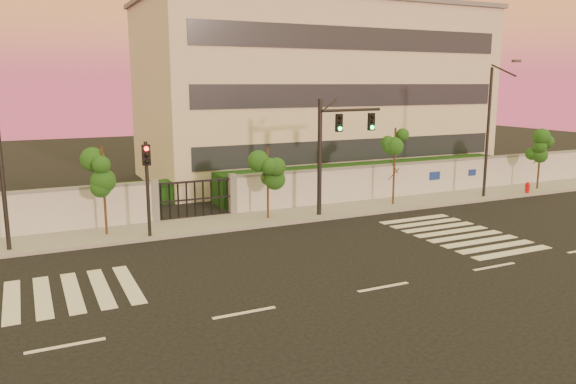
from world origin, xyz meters
name	(u,v)px	position (x,y,z in m)	size (l,w,h in m)	color
ground	(383,287)	(0.00, 0.00, 0.00)	(120.00, 120.00, 0.00)	black
sidewalk	(262,218)	(0.00, 10.50, 0.07)	(60.00, 3.00, 0.15)	gray
perimeter_wall	(253,194)	(0.10, 12.00, 1.07)	(60.00, 0.36, 2.20)	#BABDC2
hedge_row	(252,188)	(1.17, 14.74, 0.82)	(41.00, 4.25, 1.80)	#173810
institutional_building	(314,92)	(9.00, 21.99, 6.16)	(24.40, 12.40, 12.25)	beige
road_markings	(292,262)	(-1.58, 3.76, 0.01)	(57.00, 7.62, 0.02)	silver
street_tree_c	(103,171)	(-7.49, 10.49, 3.00)	(1.36, 1.08, 4.08)	#382314
street_tree_d	(268,167)	(0.23, 10.25, 2.70)	(1.35, 1.07, 3.66)	#382314
street_tree_e	(395,149)	(7.84, 10.29, 3.22)	(1.42, 1.13, 4.37)	#382314
street_tree_f	(541,147)	(18.89, 10.12, 2.82)	(1.46, 1.16, 3.82)	#382314
traffic_signal_main	(333,143)	(3.62, 9.77, 3.79)	(3.79, 0.59, 6.00)	black
traffic_signal_secondary	(147,178)	(-5.84, 9.34, 2.74)	(0.34, 0.33, 4.31)	black
streetlight_east	(490,126)	(13.99, 9.58, 4.33)	(0.48, 1.93, 8.01)	black
fire_hydrant	(527,189)	(17.13, 9.35, 0.41)	(0.32, 0.31, 0.83)	red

